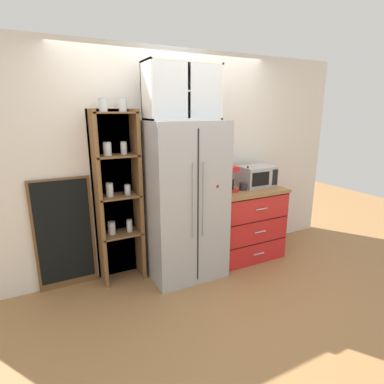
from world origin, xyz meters
TOP-DOWN VIEW (x-y plane):
  - ground_plane at (0.00, 0.00)m, footprint 10.61×10.61m
  - wall_back_cream at (0.00, 0.40)m, footprint 4.92×0.10m
  - refrigerator at (0.00, 0.02)m, footprint 0.83×0.68m
  - pantry_shelf_column at (-0.69, 0.27)m, footprint 0.50×0.31m
  - counter_cabinet at (0.90, 0.06)m, footprint 0.92×0.62m
  - microwave at (1.08, 0.11)m, footprint 0.44×0.33m
  - coffee_maker at (0.61, 0.06)m, footprint 0.17×0.20m
  - mug_charcoal at (0.79, 0.00)m, footprint 0.12×0.08m
  - mug_navy at (0.90, 0.06)m, footprint 0.11×0.08m
  - bottle_amber at (0.90, 0.06)m, footprint 0.06×0.06m
  - upper_cabinet at (0.00, 0.07)m, footprint 0.80×0.32m
  - chalkboard_menu at (-1.26, 0.33)m, footprint 0.60×0.04m

SIDE VIEW (x-z plane):
  - ground_plane at x=0.00m, z-range 0.00..0.00m
  - counter_cabinet at x=0.90m, z-range 0.00..0.92m
  - chalkboard_menu at x=-1.26m, z-range 0.00..1.21m
  - refrigerator at x=0.00m, z-range 0.00..1.77m
  - mug_navy at x=0.90m, z-range 0.92..1.01m
  - mug_charcoal at x=0.79m, z-range 0.92..1.01m
  - pantry_shelf_column at x=-0.69m, z-range 0.00..2.00m
  - bottle_amber at x=0.90m, z-range 0.90..1.19m
  - microwave at x=1.08m, z-range 0.92..1.18m
  - coffee_maker at x=0.61m, z-range 0.92..1.23m
  - wall_back_cream at x=0.00m, z-range 0.00..2.55m
  - upper_cabinet at x=0.00m, z-range 1.77..2.34m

